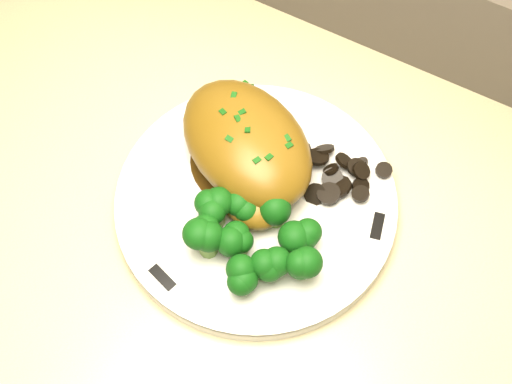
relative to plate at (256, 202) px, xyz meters
The scene contains 8 objects.
plate is the anchor object (origin of this frame).
rim_accent_0 0.12m from the plate, 14.47° to the left, with size 0.03×0.01×0.00m, color black.
rim_accent_1 0.12m from the plate, 134.47° to the left, with size 0.03×0.01×0.00m, color black.
rim_accent_2 0.12m from the plate, 105.53° to the right, with size 0.03×0.01×0.00m, color black.
gravy_pool 0.04m from the plate, 131.91° to the left, with size 0.11×0.11×0.00m, color #352209.
chicken_breast 0.05m from the plate, 133.22° to the left, with size 0.19×0.17×0.06m.
mushroom_pile 0.07m from the plate, 43.35° to the left, with size 0.09×0.07×0.02m.
broccoli_florets 0.06m from the plate, 61.76° to the right, with size 0.12×0.10×0.04m.
Camera 1 is at (-0.06, 1.49, 1.42)m, focal length 45.00 mm.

